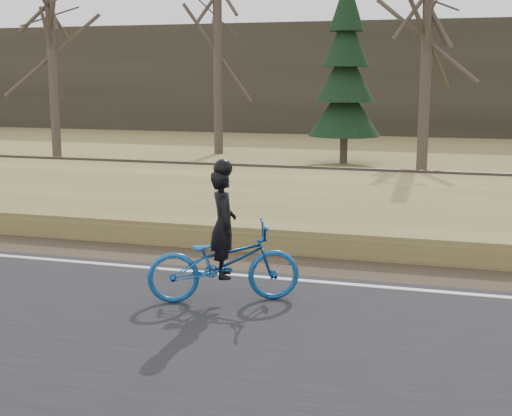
# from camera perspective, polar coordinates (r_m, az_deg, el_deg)

# --- Properties ---
(ground) EXTENTS (120.00, 120.00, 0.00)m
(ground) POSITION_cam_1_polar(r_m,az_deg,el_deg) (10.63, 11.60, -6.98)
(ground) COLOR #978A4D
(ground) RESTS_ON ground
(road) EXTENTS (120.00, 6.00, 0.06)m
(road) POSITION_cam_1_polar(r_m,az_deg,el_deg) (8.28, 10.02, -11.87)
(road) COLOR black
(road) RESTS_ON ground
(edge_line) EXTENTS (120.00, 0.12, 0.01)m
(edge_line) POSITION_cam_1_polar(r_m,az_deg,el_deg) (10.80, 11.71, -6.34)
(edge_line) COLOR silver
(edge_line) RESTS_ON road
(shoulder) EXTENTS (120.00, 1.60, 0.04)m
(shoulder) POSITION_cam_1_polar(r_m,az_deg,el_deg) (11.77, 12.13, -5.18)
(shoulder) COLOR #473A2B
(shoulder) RESTS_ON ground
(embankment) EXTENTS (120.00, 5.00, 0.44)m
(embankment) POSITION_cam_1_polar(r_m,az_deg,el_deg) (14.64, 13.11, -1.33)
(embankment) COLOR #978A4D
(embankment) RESTS_ON ground
(ballast) EXTENTS (120.00, 3.00, 0.45)m
(ballast) POSITION_cam_1_polar(r_m,az_deg,el_deg) (18.37, 13.87, 1.04)
(ballast) COLOR slate
(ballast) RESTS_ON ground
(railroad) EXTENTS (120.00, 2.40, 0.29)m
(railroad) POSITION_cam_1_polar(r_m,az_deg,el_deg) (18.33, 13.92, 1.97)
(railroad) COLOR black
(railroad) RESTS_ON ballast
(treeline_backdrop) EXTENTS (120.00, 4.00, 6.00)m
(treeline_backdrop) POSITION_cam_1_polar(r_m,az_deg,el_deg) (40.13, 15.68, 9.94)
(treeline_backdrop) COLOR #383328
(treeline_backdrop) RESTS_ON ground
(cyclist) EXTENTS (2.23, 1.51, 2.00)m
(cyclist) POSITION_cam_1_polar(r_m,az_deg,el_deg) (9.89, -2.61, -3.86)
(cyclist) COLOR #154D93
(cyclist) RESTS_ON road
(bare_tree_far_left) EXTENTS (0.36, 0.36, 8.33)m
(bare_tree_far_left) POSITION_cam_1_polar(r_m,az_deg,el_deg) (28.81, -16.03, 12.15)
(bare_tree_far_left) COLOR brown
(bare_tree_far_left) RESTS_ON ground
(bare_tree_left) EXTENTS (0.36, 0.36, 8.12)m
(bare_tree_left) POSITION_cam_1_polar(r_m,az_deg,el_deg) (29.26, -3.08, 12.30)
(bare_tree_left) COLOR brown
(bare_tree_left) RESTS_ON ground
(bare_tree_near_left) EXTENTS (0.36, 0.36, 7.90)m
(bare_tree_near_left) POSITION_cam_1_polar(r_m,az_deg,el_deg) (23.65, 13.48, 12.18)
(bare_tree_near_left) COLOR brown
(bare_tree_near_left) RESTS_ON ground
(conifer) EXTENTS (2.60, 2.60, 6.67)m
(conifer) POSITION_cam_1_polar(r_m,az_deg,el_deg) (26.10, 7.16, 10.45)
(conifer) COLOR brown
(conifer) RESTS_ON ground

